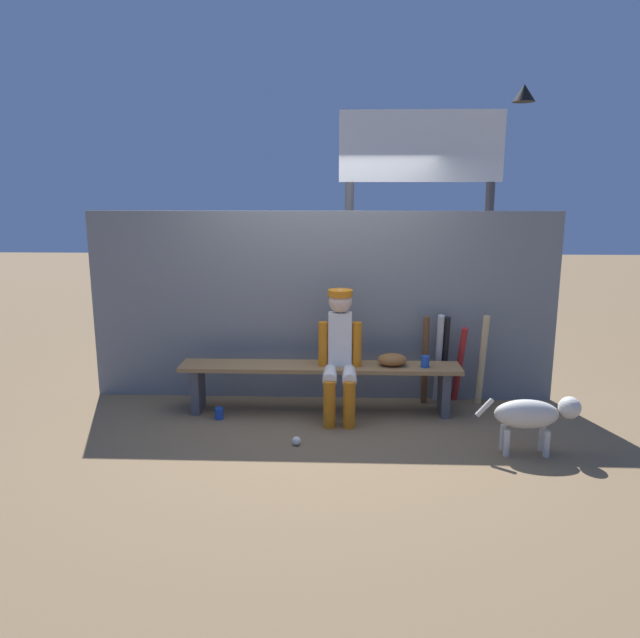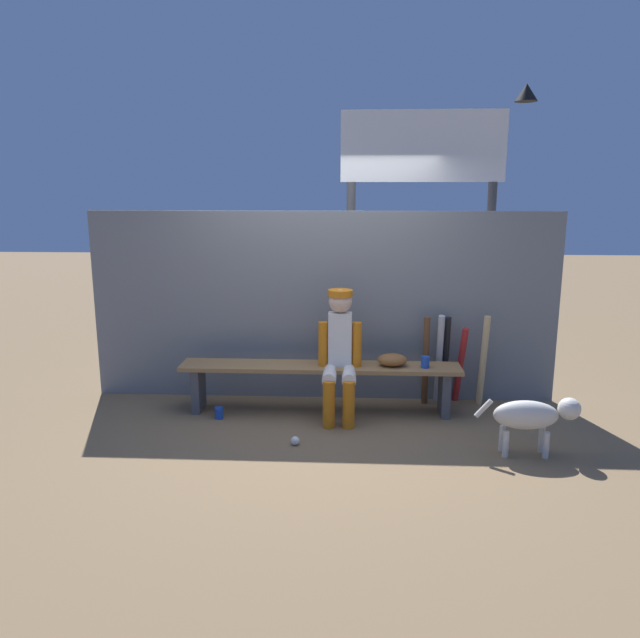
{
  "view_description": "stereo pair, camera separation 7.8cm",
  "coord_description": "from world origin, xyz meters",
  "px_view_note": "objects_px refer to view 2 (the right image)",
  "views": [
    {
      "loc": [
        0.22,
        -5.56,
        2.12
      ],
      "look_at": [
        0.0,
        0.0,
        0.93
      ],
      "focal_mm": 33.89,
      "sensor_mm": 36.0,
      "label": 1
    },
    {
      "loc": [
        0.3,
        -5.55,
        2.12
      ],
      "look_at": [
        0.0,
        0.0,
        0.93
      ],
      "focal_mm": 33.89,
      "sensor_mm": 36.0,
      "label": 2
    }
  ],
  "objects_px": {
    "baseball_glove": "(392,360)",
    "bat_wood_natural": "(483,361)",
    "dugout_bench": "(320,375)",
    "bat_aluminum_silver": "(439,359)",
    "baseball": "(295,441)",
    "dog": "(533,416)",
    "cup_on_ground": "(219,413)",
    "bat_wood_dark": "(426,361)",
    "bat_aluminum_black": "(445,360)",
    "cup_on_bench": "(425,362)",
    "bat_aluminum_red": "(460,365)",
    "scoreboard": "(428,180)",
    "player_seated": "(340,350)"
  },
  "relations": [
    {
      "from": "cup_on_ground",
      "to": "dog",
      "type": "bearing_deg",
      "value": -13.58
    },
    {
      "from": "bat_aluminum_black",
      "to": "cup_on_bench",
      "type": "bearing_deg",
      "value": -123.32
    },
    {
      "from": "bat_aluminum_black",
      "to": "cup_on_bench",
      "type": "relative_size",
      "value": 8.13
    },
    {
      "from": "bat_wood_natural",
      "to": "baseball",
      "type": "distance_m",
      "value": 2.11
    },
    {
      "from": "baseball_glove",
      "to": "cup_on_ground",
      "type": "relative_size",
      "value": 2.55
    },
    {
      "from": "bat_wood_dark",
      "to": "cup_on_ground",
      "type": "relative_size",
      "value": 8.21
    },
    {
      "from": "bat_aluminum_red",
      "to": "cup_on_bench",
      "type": "bearing_deg",
      "value": -137.63
    },
    {
      "from": "bat_wood_dark",
      "to": "bat_aluminum_red",
      "type": "distance_m",
      "value": 0.36
    },
    {
      "from": "dugout_bench",
      "to": "baseball",
      "type": "relative_size",
      "value": 36.27
    },
    {
      "from": "baseball_glove",
      "to": "bat_wood_natural",
      "type": "distance_m",
      "value": 0.96
    },
    {
      "from": "bat_aluminum_black",
      "to": "baseball",
      "type": "relative_size",
      "value": 12.09
    },
    {
      "from": "dugout_bench",
      "to": "dog",
      "type": "distance_m",
      "value": 1.97
    },
    {
      "from": "bat_aluminum_red",
      "to": "bat_wood_natural",
      "type": "xyz_separation_m",
      "value": [
        0.21,
        -0.05,
        0.06
      ]
    },
    {
      "from": "bat_aluminum_silver",
      "to": "baseball",
      "type": "height_order",
      "value": "bat_aluminum_silver"
    },
    {
      "from": "player_seated",
      "to": "bat_aluminum_red",
      "type": "bearing_deg",
      "value": 19.99
    },
    {
      "from": "dog",
      "to": "cup_on_ground",
      "type": "bearing_deg",
      "value": 166.42
    },
    {
      "from": "player_seated",
      "to": "baseball_glove",
      "type": "height_order",
      "value": "player_seated"
    },
    {
      "from": "bat_aluminum_black",
      "to": "bat_aluminum_red",
      "type": "distance_m",
      "value": 0.16
    },
    {
      "from": "bat_aluminum_silver",
      "to": "scoreboard",
      "type": "height_order",
      "value": "scoreboard"
    },
    {
      "from": "dugout_bench",
      "to": "bat_aluminum_black",
      "type": "xyz_separation_m",
      "value": [
        1.24,
        0.34,
        0.07
      ]
    },
    {
      "from": "baseball_glove",
      "to": "bat_aluminum_silver",
      "type": "bearing_deg",
      "value": 31.83
    },
    {
      "from": "bat_wood_natural",
      "to": "dog",
      "type": "relative_size",
      "value": 1.1
    },
    {
      "from": "baseball",
      "to": "bat_aluminum_silver",
      "type": "bearing_deg",
      "value": 38.98
    },
    {
      "from": "scoreboard",
      "to": "bat_aluminum_black",
      "type": "bearing_deg",
      "value": -82.91
    },
    {
      "from": "cup_on_ground",
      "to": "baseball_glove",
      "type": "bearing_deg",
      "value": 7.62
    },
    {
      "from": "dog",
      "to": "bat_wood_natural",
      "type": "bearing_deg",
      "value": 98.22
    },
    {
      "from": "baseball_glove",
      "to": "bat_wood_dark",
      "type": "bearing_deg",
      "value": 38.36
    },
    {
      "from": "player_seated",
      "to": "dog",
      "type": "relative_size",
      "value": 1.44
    },
    {
      "from": "bat_aluminum_silver",
      "to": "cup_on_ground",
      "type": "height_order",
      "value": "bat_aluminum_silver"
    },
    {
      "from": "player_seated",
      "to": "scoreboard",
      "type": "bearing_deg",
      "value": 56.96
    },
    {
      "from": "dugout_bench",
      "to": "bat_aluminum_red",
      "type": "height_order",
      "value": "bat_aluminum_red"
    },
    {
      "from": "dugout_bench",
      "to": "baseball",
      "type": "distance_m",
      "value": 0.87
    },
    {
      "from": "baseball_glove",
      "to": "bat_wood_natural",
      "type": "relative_size",
      "value": 0.3
    },
    {
      "from": "cup_on_ground",
      "to": "bat_wood_natural",
      "type": "bearing_deg",
      "value": 10.88
    },
    {
      "from": "dog",
      "to": "bat_wood_dark",
      "type": "bearing_deg",
      "value": 122.31
    },
    {
      "from": "bat_aluminum_red",
      "to": "baseball",
      "type": "xyz_separation_m",
      "value": [
        -1.56,
        -1.11,
        -0.36
      ]
    },
    {
      "from": "bat_aluminum_silver",
      "to": "cup_on_bench",
      "type": "relative_size",
      "value": 8.55
    },
    {
      "from": "baseball_glove",
      "to": "baseball",
      "type": "relative_size",
      "value": 3.78
    },
    {
      "from": "bat_wood_natural",
      "to": "cup_on_ground",
      "type": "height_order",
      "value": "bat_wood_natural"
    },
    {
      "from": "scoreboard",
      "to": "bat_wood_natural",
      "type": "bearing_deg",
      "value": -65.37
    },
    {
      "from": "bat_wood_dark",
      "to": "baseball",
      "type": "xyz_separation_m",
      "value": [
        -1.21,
        -1.06,
        -0.42
      ]
    },
    {
      "from": "cup_on_bench",
      "to": "bat_aluminum_black",
      "type": "bearing_deg",
      "value": 56.68
    },
    {
      "from": "baseball_glove",
      "to": "bat_aluminum_red",
      "type": "distance_m",
      "value": 0.79
    },
    {
      "from": "bat_wood_natural",
      "to": "bat_aluminum_black",
      "type": "bearing_deg",
      "value": 169.0
    },
    {
      "from": "bat_aluminum_black",
      "to": "bat_wood_dark",
      "type": "bearing_deg",
      "value": -162.77
    },
    {
      "from": "bat_wood_natural",
      "to": "baseball",
      "type": "relative_size",
      "value": 12.53
    },
    {
      "from": "baseball",
      "to": "dog",
      "type": "bearing_deg",
      "value": -2.61
    },
    {
      "from": "dugout_bench",
      "to": "bat_aluminum_silver",
      "type": "bearing_deg",
      "value": 14.41
    },
    {
      "from": "bat_wood_dark",
      "to": "bat_aluminum_black",
      "type": "xyz_separation_m",
      "value": [
        0.2,
        0.06,
        -0.0
      ]
    },
    {
      "from": "bat_aluminum_black",
      "to": "cup_on_ground",
      "type": "xyz_separation_m",
      "value": [
        -2.19,
        -0.56,
        -0.39
      ]
    }
  ]
}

